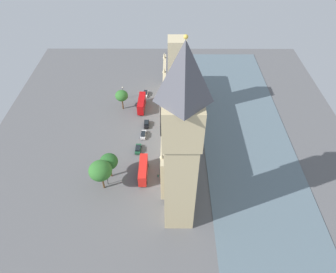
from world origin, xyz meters
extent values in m
plane|color=#565659|center=(0.00, 0.00, 0.00)|extent=(132.20, 132.20, 0.00)
cube|color=slate|center=(-27.63, 0.00, 0.12)|extent=(31.46, 118.98, 0.25)
cube|color=#CCBA8E|center=(-2.00, 0.00, 7.57)|extent=(10.14, 62.20, 15.15)
cube|color=#CCBA8E|center=(-2.00, -11.20, 15.69)|extent=(6.41, 6.41, 31.39)
cube|color=#4C4C54|center=(-2.00, 0.00, 15.95)|extent=(7.71, 59.71, 1.60)
cone|color=#CCBA8E|center=(2.67, -27.99, 16.39)|extent=(1.20, 1.20, 2.49)
cone|color=#CCBA8E|center=(2.67, -16.79, 16.16)|extent=(1.20, 1.20, 2.03)
cone|color=#CCBA8E|center=(2.67, -5.60, 16.43)|extent=(1.20, 1.20, 2.56)
cone|color=#CCBA8E|center=(2.67, 5.60, 16.58)|extent=(1.20, 1.20, 2.87)
cone|color=#CCBA8E|center=(2.67, 16.79, 16.50)|extent=(1.20, 1.20, 2.71)
cone|color=#CCBA8E|center=(2.67, 27.99, 16.13)|extent=(1.20, 1.20, 1.97)
cube|color=tan|center=(-2.05, 36.88, 15.21)|extent=(7.77, 7.77, 30.41)
cube|color=tan|center=(-2.05, 36.88, 35.66)|extent=(8.55, 8.55, 10.50)
cylinder|color=silver|center=(2.37, 36.88, 35.66)|extent=(0.25, 5.91, 5.91)
torus|color=black|center=(2.37, 36.88, 35.66)|extent=(0.24, 6.15, 6.15)
cylinder|color=silver|center=(-2.05, 32.45, 35.66)|extent=(5.91, 0.25, 5.91)
torus|color=black|center=(-2.05, 32.45, 35.66)|extent=(6.15, 0.24, 6.15)
pyramid|color=#4C4C54|center=(-2.05, 36.88, 47.31)|extent=(8.55, 8.55, 12.79)
sphere|color=gold|center=(-2.05, 36.88, 54.11)|extent=(0.80, 0.80, 0.80)
cube|color=silver|center=(10.87, -22.93, 0.72)|extent=(2.23, 4.89, 0.75)
cube|color=black|center=(10.85, -23.17, 1.42)|extent=(1.76, 2.78, 0.65)
cylinder|color=black|center=(10.17, -21.34, 0.34)|extent=(0.31, 0.70, 0.68)
cylinder|color=black|center=(11.84, -21.49, 0.34)|extent=(0.31, 0.70, 0.68)
cylinder|color=black|center=(9.91, -24.38, 0.34)|extent=(0.31, 0.70, 0.68)
cylinder|color=black|center=(11.58, -24.52, 0.34)|extent=(0.31, 0.70, 0.68)
cube|color=#B20C0F|center=(11.82, -13.71, 2.65)|extent=(2.85, 10.58, 4.20)
cube|color=black|center=(11.82, -13.71, 2.73)|extent=(2.90, 10.18, 0.70)
cylinder|color=black|center=(10.80, -10.00, 0.55)|extent=(0.39, 1.11, 1.10)
cylinder|color=black|center=(13.10, -10.08, 0.55)|extent=(0.39, 1.11, 1.10)
cylinder|color=black|center=(10.55, -17.35, 0.55)|extent=(0.39, 1.11, 1.10)
cylinder|color=black|center=(12.85, -17.43, 0.55)|extent=(0.39, 1.11, 1.10)
cube|color=black|center=(9.29, -2.95, 0.72)|extent=(1.95, 4.46, 0.75)
cube|color=black|center=(9.29, -3.17, 1.42)|extent=(1.61, 2.51, 0.65)
cylinder|color=black|center=(8.41, -1.55, 0.34)|extent=(0.27, 0.69, 0.68)
cylinder|color=black|center=(10.10, -1.51, 0.34)|extent=(0.27, 0.69, 0.68)
cylinder|color=black|center=(8.48, -4.38, 0.34)|extent=(0.27, 0.69, 0.68)
cylinder|color=black|center=(10.16, -4.34, 0.34)|extent=(0.27, 0.69, 0.68)
cube|color=#B7B7BC|center=(10.13, 3.05, 0.72)|extent=(2.08, 4.68, 0.75)
cube|color=black|center=(10.15, 3.28, 1.42)|extent=(1.66, 2.66, 0.65)
cylinder|color=black|center=(10.85, 1.53, 0.34)|extent=(0.29, 0.69, 0.68)
cylinder|color=black|center=(9.23, 1.64, 0.34)|extent=(0.29, 0.69, 0.68)
cylinder|color=black|center=(11.04, 4.46, 0.34)|extent=(0.29, 0.69, 0.68)
cylinder|color=black|center=(9.41, 4.56, 0.34)|extent=(0.29, 0.69, 0.68)
cube|color=#19472D|center=(11.50, 10.44, 0.72)|extent=(2.00, 4.79, 0.75)
cube|color=black|center=(11.51, 10.68, 1.42)|extent=(1.65, 2.70, 0.65)
cylinder|color=black|center=(12.32, 8.90, 0.34)|extent=(0.27, 0.69, 0.68)
cylinder|color=black|center=(10.60, 8.95, 0.34)|extent=(0.27, 0.69, 0.68)
cylinder|color=black|center=(12.40, 11.94, 0.34)|extent=(0.27, 0.69, 0.68)
cylinder|color=black|center=(10.68, 11.99, 0.34)|extent=(0.27, 0.69, 0.68)
cube|color=red|center=(8.91, 21.65, 2.65)|extent=(2.53, 10.51, 4.20)
cube|color=black|center=(8.91, 21.65, 2.73)|extent=(2.59, 10.11, 0.70)
cylinder|color=black|center=(7.75, 25.32, 0.55)|extent=(0.35, 1.10, 1.10)
cylinder|color=black|center=(10.05, 25.32, 0.55)|extent=(0.35, 1.10, 1.10)
cylinder|color=black|center=(7.77, 17.97, 0.55)|extent=(0.35, 1.10, 1.10)
cylinder|color=black|center=(10.07, 17.98, 0.55)|extent=(0.35, 1.10, 1.10)
cylinder|color=#336B60|center=(4.12, 22.37, 0.65)|extent=(0.52, 0.52, 1.31)
sphere|color=#8C6647|center=(4.12, 22.37, 1.43)|extent=(0.25, 0.25, 0.25)
cube|color=navy|center=(4.18, 22.10, 0.72)|extent=(0.32, 0.16, 0.23)
cylinder|color=brown|center=(19.49, -13.61, 2.27)|extent=(0.56, 0.56, 4.53)
ellipsoid|color=#2D6628|center=(19.49, -13.61, 6.43)|extent=(5.05, 5.05, 4.30)
cylinder|color=brown|center=(20.92, 26.66, 2.75)|extent=(0.56, 0.56, 5.50)
ellipsoid|color=#2D6628|center=(20.92, 26.66, 8.10)|extent=(6.94, 6.94, 5.90)
cylinder|color=brown|center=(19.28, 21.93, 2.37)|extent=(0.56, 0.56, 4.74)
ellipsoid|color=#235623|center=(19.28, 21.93, 6.86)|extent=(5.65, 5.65, 4.80)
cylinder|color=black|center=(20.01, -20.59, 2.66)|extent=(0.18, 0.18, 5.32)
sphere|color=#F2EAC6|center=(20.01, -20.59, 5.60)|extent=(0.56, 0.56, 0.56)
cylinder|color=black|center=(19.85, 25.36, 3.01)|extent=(0.18, 0.18, 6.02)
sphere|color=#F2EAC6|center=(19.85, 25.36, 6.30)|extent=(0.56, 0.56, 0.56)
camera|label=1|loc=(0.75, 84.67, 76.09)|focal=32.25mm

